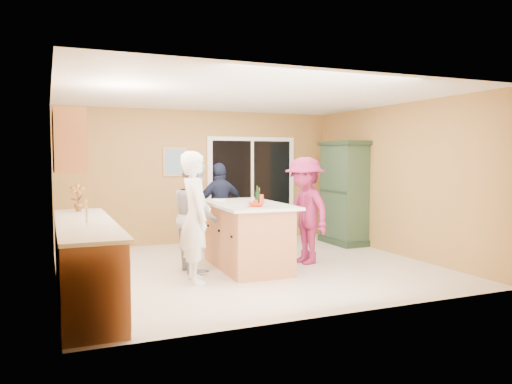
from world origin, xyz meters
name	(u,v)px	position (x,y,z in m)	size (l,w,h in m)	color
floor	(250,267)	(0.00, 0.00, 0.00)	(5.50, 5.50, 0.00)	beige
ceiling	(249,96)	(0.00, 0.00, 2.60)	(5.50, 5.00, 0.10)	white
wall_back	(202,177)	(0.00, 2.50, 1.30)	(5.50, 0.10, 2.60)	tan
wall_front	(338,194)	(0.00, -2.50, 1.30)	(5.50, 0.10, 2.60)	tan
wall_left	(54,187)	(-2.75, 0.00, 1.30)	(0.10, 5.00, 2.60)	tan
wall_right	(397,180)	(2.75, 0.00, 1.30)	(0.10, 5.00, 2.60)	tan
left_cabinet_run	(86,264)	(-2.45, -1.05, 0.46)	(0.65, 3.05, 1.24)	#C0774A
upper_cabinets	(68,142)	(-2.58, -0.20, 1.88)	(0.35, 1.60, 0.75)	#C0774A
sliding_door	(252,188)	(1.05, 2.46, 1.05)	(1.90, 0.07, 2.10)	white
framed_picture	(175,162)	(-0.55, 2.48, 1.60)	(0.46, 0.04, 0.56)	tan
kitchen_island	(247,238)	(-0.05, -0.02, 0.47)	(1.08, 1.92, 1.00)	#C0774A
green_hutch	(344,194)	(2.49, 1.25, 0.97)	(0.57, 1.09, 2.00)	#1F321F
woman_white	(195,217)	(-1.01, -0.55, 0.88)	(0.64, 0.42, 1.77)	white
woman_grey	(195,216)	(-0.81, 0.14, 0.82)	(0.79, 0.62, 1.63)	#A8A8AA
woman_navy	(220,207)	(0.01, 1.40, 0.80)	(0.93, 0.39, 1.59)	#192137
woman_magenta	(305,210)	(0.93, -0.05, 0.84)	(1.09, 0.63, 1.69)	#8D1E4C
serving_bowl	(256,204)	(-0.13, -0.57, 1.03)	(0.26, 0.26, 0.06)	red
tulip_vase	(78,197)	(-2.45, 0.26, 1.14)	(0.21, 0.14, 0.39)	red
tumbler_near	(261,198)	(0.20, 0.03, 1.06)	(0.08, 0.08, 0.12)	red
tumbler_far	(256,203)	(-0.13, -0.56, 1.04)	(0.06, 0.06, 0.09)	red
wine_bottle	(257,198)	(-0.09, -0.53, 1.11)	(0.07, 0.07, 0.29)	black
white_plate	(219,200)	(-0.28, 0.63, 1.00)	(0.22, 0.22, 0.01)	white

